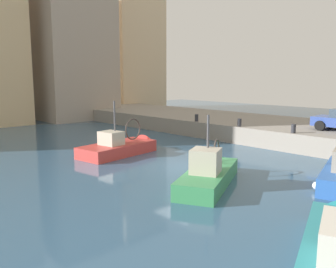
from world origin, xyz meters
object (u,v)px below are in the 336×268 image
object	(u,v)px
fishing_boat_green	(210,180)
mooring_bollard_mid	(239,123)
mooring_bollard_south	(293,129)
mooring_bollard_north	(197,118)
fishing_boat_red	(123,152)

from	to	relation	value
fishing_boat_green	mooring_bollard_mid	xyz separation A→B (m)	(8.76, 4.81, 1.34)
mooring_bollard_south	mooring_bollard_north	distance (m)	8.00
fishing_boat_green	mooring_bollard_south	distance (m)	8.90
mooring_bollard_mid	fishing_boat_red	bearing A→B (deg)	160.04
fishing_boat_green	mooring_bollard_south	xyz separation A→B (m)	(8.76, 0.81, 1.34)
fishing_boat_red	fishing_boat_green	bearing A→B (deg)	-96.67
mooring_bollard_south	mooring_bollard_north	world-z (taller)	same
mooring_bollard_mid	fishing_boat_green	bearing A→B (deg)	-151.24
fishing_boat_red	mooring_bollard_south	size ratio (longest dim) A/B	10.62
fishing_boat_red	fishing_boat_green	distance (m)	7.72
mooring_bollard_mid	mooring_bollard_south	bearing A→B (deg)	-90.00
fishing_boat_red	fishing_boat_green	size ratio (longest dim) A/B	0.97
fishing_boat_green	mooring_bollard_south	bearing A→B (deg)	5.27
fishing_boat_green	fishing_boat_red	bearing A→B (deg)	83.33
fishing_boat_red	mooring_bollard_mid	distance (m)	8.48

